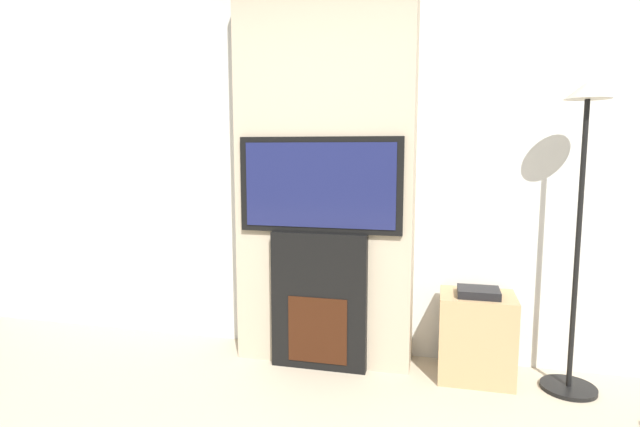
{
  "coord_description": "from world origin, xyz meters",
  "views": [
    {
      "loc": [
        0.76,
        -1.44,
        1.45
      ],
      "look_at": [
        0.0,
        1.68,
        1.04
      ],
      "focal_mm": 28.0,
      "sensor_mm": 36.0,
      "label": 1
    }
  ],
  "objects_px": {
    "fireplace": "(320,301)",
    "floor_lamp": "(581,190)",
    "television": "(320,185)",
    "media_stand": "(476,335)"
  },
  "relations": [
    {
      "from": "media_stand",
      "to": "television",
      "type": "bearing_deg",
      "value": -176.06
    },
    {
      "from": "fireplace",
      "to": "television",
      "type": "height_order",
      "value": "television"
    },
    {
      "from": "fireplace",
      "to": "media_stand",
      "type": "height_order",
      "value": "fireplace"
    },
    {
      "from": "fireplace",
      "to": "television",
      "type": "relative_size",
      "value": 0.85
    },
    {
      "from": "television",
      "to": "floor_lamp",
      "type": "bearing_deg",
      "value": 1.23
    },
    {
      "from": "fireplace",
      "to": "floor_lamp",
      "type": "distance_m",
      "value": 1.73
    },
    {
      "from": "television",
      "to": "media_stand",
      "type": "relative_size",
      "value": 1.79
    },
    {
      "from": "fireplace",
      "to": "media_stand",
      "type": "bearing_deg",
      "value": 3.82
    },
    {
      "from": "fireplace",
      "to": "floor_lamp",
      "type": "relative_size",
      "value": 0.5
    },
    {
      "from": "floor_lamp",
      "to": "media_stand",
      "type": "bearing_deg",
      "value": 176.24
    }
  ]
}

